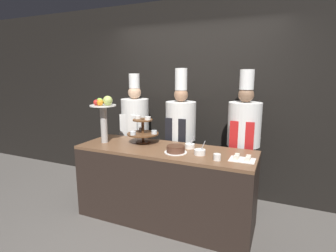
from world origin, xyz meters
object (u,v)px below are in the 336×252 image
object	(u,v)px
serving_bowl_far	(190,146)
cup_white	(217,157)
chef_left	(135,129)
tiered_stand	(143,130)
cake_round	(176,149)
serving_bowl_near	(200,152)
chef_center_left	(181,132)
cake_square_tray	(242,159)
chef_center_right	(244,137)
fruit_pedestal	(104,112)

from	to	relation	value
serving_bowl_far	cup_white	bearing A→B (deg)	-37.35
chef_left	tiered_stand	bearing A→B (deg)	-50.94
cake_round	serving_bowl_near	distance (m)	0.27
tiered_stand	serving_bowl_near	xyz separation A→B (m)	(0.80, -0.19, -0.13)
chef_left	chef_center_left	xyz separation A→B (m)	(0.73, 0.00, 0.01)
cake_round	cake_square_tray	size ratio (longest dim) A/B	1.00
cup_white	cake_round	bearing A→B (deg)	171.65
serving_bowl_far	chef_center_left	xyz separation A→B (m)	(-0.31, 0.50, 0.03)
cake_square_tray	chef_center_right	world-z (taller)	chef_center_right
tiered_stand	cake_round	xyz separation A→B (m)	(0.54, -0.22, -0.12)
cake_round	cake_square_tray	world-z (taller)	cake_round
chef_center_left	cake_round	bearing A→B (deg)	-73.02
serving_bowl_far	chef_center_right	xyz separation A→B (m)	(0.54, 0.50, 0.04)
fruit_pedestal	cake_square_tray	distance (m)	1.74
cup_white	serving_bowl_far	world-z (taller)	serving_bowl_far
tiered_stand	fruit_pedestal	bearing A→B (deg)	-158.10
cake_round	cup_white	size ratio (longest dim) A/B	3.33
fruit_pedestal	chef_left	distance (m)	0.77
chef_center_left	tiered_stand	bearing A→B (deg)	-121.58
cake_square_tray	chef_center_left	size ratio (longest dim) A/B	0.14
fruit_pedestal	chef_left	bearing A→B (deg)	87.09
cup_white	chef_left	size ratio (longest dim) A/B	0.04
tiered_stand	serving_bowl_near	distance (m)	0.83
chef_center_left	chef_center_right	distance (m)	0.85
cake_square_tray	chef_center_left	xyz separation A→B (m)	(-0.94, 0.70, 0.04)
chef_center_left	serving_bowl_near	bearing A→B (deg)	-54.87
cake_round	chef_left	bearing A→B (deg)	142.35
cake_round	serving_bowl_far	bearing A→B (deg)	69.55
serving_bowl_near	cake_square_tray	bearing A→B (deg)	-0.03
fruit_pedestal	serving_bowl_far	xyz separation A→B (m)	(1.07, 0.19, -0.37)
cup_white	cake_square_tray	size ratio (longest dim) A/B	0.30
cup_white	serving_bowl_far	distance (m)	0.50
cup_white	serving_bowl_near	world-z (taller)	serving_bowl_near
cake_square_tray	chef_center_left	bearing A→B (deg)	143.41
cup_white	chef_center_left	size ratio (longest dim) A/B	0.04
fruit_pedestal	tiered_stand	bearing A→B (deg)	21.90
serving_bowl_far	chef_center_left	distance (m)	0.59
serving_bowl_far	chef_center_right	bearing A→B (deg)	42.90
tiered_stand	chef_center_left	xyz separation A→B (m)	(0.31, 0.51, -0.10)
fruit_pedestal	chef_center_right	world-z (taller)	chef_center_right
chef_center_right	chef_left	bearing A→B (deg)	-180.00
chef_left	chef_center_right	bearing A→B (deg)	0.00
serving_bowl_near	serving_bowl_far	size ratio (longest dim) A/B	1.02
fruit_pedestal	cake_square_tray	bearing A→B (deg)	-0.22
serving_bowl_near	chef_center_right	xyz separation A→B (m)	(0.36, 0.70, 0.04)
chef_left	chef_center_right	size ratio (longest dim) A/B	0.97
serving_bowl_near	chef_center_left	size ratio (longest dim) A/B	0.09
fruit_pedestal	chef_left	world-z (taller)	chef_left
tiered_stand	chef_center_right	size ratio (longest dim) A/B	0.22
serving_bowl_far	chef_left	size ratio (longest dim) A/B	0.09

